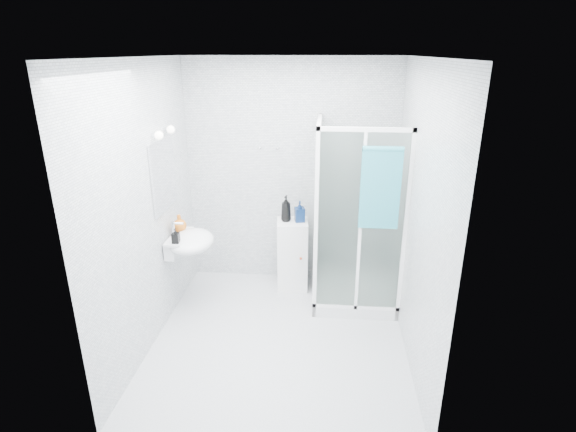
# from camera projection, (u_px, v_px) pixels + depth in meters

# --- Properties ---
(room) EXTENTS (2.40, 2.60, 2.60)m
(room) POSITION_uv_depth(u_px,v_px,m) (279.00, 214.00, 3.95)
(room) COLOR silver
(room) RESTS_ON ground
(shower_enclosure) EXTENTS (0.90, 0.95, 2.00)m
(shower_enclosure) POSITION_uv_depth(u_px,v_px,m) (348.00, 265.00, 4.90)
(shower_enclosure) COLOR silver
(shower_enclosure) RESTS_ON ground
(wall_basin) EXTENTS (0.46, 0.56, 0.35)m
(wall_basin) POSITION_uv_depth(u_px,v_px,m) (189.00, 242.00, 4.62)
(wall_basin) COLOR silver
(wall_basin) RESTS_ON ground
(mirror) EXTENTS (0.02, 0.60, 0.70)m
(mirror) POSITION_uv_depth(u_px,v_px,m) (164.00, 175.00, 4.40)
(mirror) COLOR white
(mirror) RESTS_ON room
(vanity_lights) EXTENTS (0.10, 0.40, 0.08)m
(vanity_lights) POSITION_uv_depth(u_px,v_px,m) (164.00, 132.00, 4.25)
(vanity_lights) COLOR silver
(vanity_lights) RESTS_ON room
(wall_hooks) EXTENTS (0.23, 0.06, 0.03)m
(wall_hooks) POSITION_uv_depth(u_px,v_px,m) (269.00, 148.00, 5.03)
(wall_hooks) COLOR silver
(wall_hooks) RESTS_ON room
(storage_cabinet) EXTENTS (0.38, 0.39, 0.83)m
(storage_cabinet) POSITION_uv_depth(u_px,v_px,m) (292.00, 255.00, 5.21)
(storage_cabinet) COLOR white
(storage_cabinet) RESTS_ON ground
(hand_towel) EXTENTS (0.37, 0.05, 0.79)m
(hand_towel) POSITION_uv_depth(u_px,v_px,m) (380.00, 186.00, 4.15)
(hand_towel) COLOR teal
(hand_towel) RESTS_ON shower_enclosure
(shampoo_bottle_a) EXTENTS (0.13, 0.14, 0.30)m
(shampoo_bottle_a) POSITION_uv_depth(u_px,v_px,m) (286.00, 208.00, 5.03)
(shampoo_bottle_a) COLOR black
(shampoo_bottle_a) RESTS_ON storage_cabinet
(shampoo_bottle_b) EXTENTS (0.13, 0.13, 0.24)m
(shampoo_bottle_b) POSITION_uv_depth(u_px,v_px,m) (300.00, 211.00, 5.02)
(shampoo_bottle_b) COLOR #0D244F
(shampoo_bottle_b) RESTS_ON storage_cabinet
(soap_dispenser_orange) EXTENTS (0.18, 0.18, 0.18)m
(soap_dispenser_orange) POSITION_uv_depth(u_px,v_px,m) (180.00, 223.00, 4.69)
(soap_dispenser_orange) COLOR #BE6016
(soap_dispenser_orange) RESTS_ON wall_basin
(soap_dispenser_black) EXTENTS (0.07, 0.07, 0.15)m
(soap_dispenser_black) POSITION_uv_depth(u_px,v_px,m) (176.00, 236.00, 4.40)
(soap_dispenser_black) COLOR black
(soap_dispenser_black) RESTS_ON wall_basin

